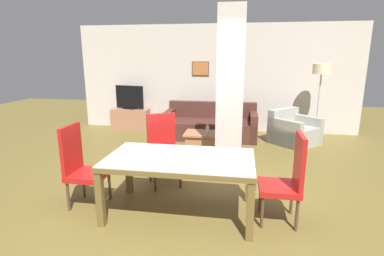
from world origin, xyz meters
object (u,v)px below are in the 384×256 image
Objects in this scene: tv_stand at (131,119)px; floor_lamp at (321,76)px; dining_table at (180,168)px; dining_chair_head_right at (288,177)px; dining_chair_far_left at (163,148)px; coffee_table at (204,142)px; dining_chair_head_left at (81,164)px; sofa at (211,126)px; bottle at (207,130)px; tv_screen at (130,98)px; armchair at (293,132)px.

floor_lamp is at bearing -4.54° from tv_stand.
dining_chair_head_right is (1.26, 0.00, -0.04)m from dining_table.
coffee_table is at bearing -131.41° from dining_chair_far_left.
floor_lamp reaches higher than coffee_table.
sofa is (1.31, 3.62, -0.28)m from dining_chair_head_left.
dining_table is 1.26m from dining_chair_head_right.
dining_chair_far_left is at bearing -104.16° from coffee_table.
sofa reaches higher than bottle.
coffee_table is at bearing 152.96° from dining_chair_head_left.
bottle is 0.32× the size of tv_screen.
dining_table reaches higher than coffee_table.
tv_screen is (-2.28, 1.80, 0.35)m from bottle.
dining_table is 4.72m from tv_screen.
tv_screen reaches higher than sofa.
tv_stand is at bearing -13.57° from sofa.
tv_screen is at bearing 141.81° from bottle.
dining_chair_head_left reaches higher than coffee_table.
coffee_table is 0.98× the size of tv_screen.
bottle is at bearing 149.81° from dining_chair_head_left.
armchair is 1.55× the size of coffee_table.
armchair is (1.88, -0.20, -0.01)m from sofa.
tv_stand is (-2.22, 4.15, -0.33)m from dining_table.
dining_chair_head_right is 1.08× the size of tv_stand.
coffee_table is (0.42, 1.66, -0.35)m from dining_chair_far_left.
dining_chair_far_left is 1.58m from bottle.
armchair is at bearing -10.16° from tv_stand.
dining_table is 2.27× the size of coffee_table.
armchair is 1.53× the size of tv_screen.
coffee_table is at bearing -152.75° from floor_lamp.
armchair is 0.70× the size of floor_lamp.
tv_screen is 4.72m from floor_lamp.
dining_chair_head_right is 3.48m from armchair.
floor_lamp is (4.66, -0.37, 1.21)m from tv_stand.
armchair is (1.88, 3.42, -0.33)m from dining_table.
dining_chair_far_left reaches higher than bottle.
floor_lamp is (3.75, 3.78, 0.93)m from dining_chair_head_left.
dining_table is 2.55m from coffee_table.
bottle is (0.09, -0.16, 0.29)m from coffee_table.
dining_table is 6.97× the size of bottle.
bottle is 2.93m from tv_screen.
dining_table is at bearing -61.85° from tv_stand.
sofa reaches higher than armchair.
dining_chair_head_left reaches higher than bottle.
armchair is 1.39m from floor_lamp.
dining_chair_far_left reaches higher than sofa.
dining_chair_far_left is 0.88× the size of armchair.
bottle is 2.91m from tv_stand.
dining_chair_head_right is at bearing -107.23° from floor_lamp.
dining_chair_head_right reaches higher than bottle.
dining_chair_far_left is 3.75m from tv_screen.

